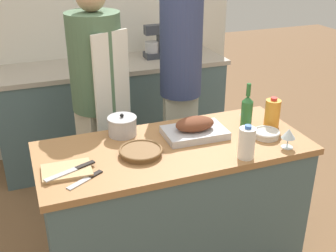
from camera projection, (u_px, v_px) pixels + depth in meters
name	position (u px, v px, depth m)	size (l,w,h in m)	color
kitchen_island	(174.00, 206.00, 2.64)	(1.59, 0.69, 0.86)	#4C666B
back_counter	(114.00, 111.00, 3.93)	(2.09, 0.60, 0.93)	#4C666B
back_wall	(100.00, 17.00, 3.89)	(2.59, 0.10, 2.55)	silver
roasting_pan	(195.00, 129.00, 2.56)	(0.38, 0.25, 0.12)	#BCBCC1
wicker_basket	(141.00, 151.00, 2.35)	(0.25, 0.25, 0.04)	brown
cutting_board	(67.00, 171.00, 2.19)	(0.26, 0.20, 0.02)	tan
stock_pot	(122.00, 126.00, 2.57)	(0.18, 0.18, 0.14)	#B7B7BC
mixing_bowl	(266.00, 134.00, 2.55)	(0.16, 0.16, 0.04)	beige
juice_jug	(272.00, 113.00, 2.66)	(0.10, 0.10, 0.20)	orange
milk_jug	(247.00, 143.00, 2.29)	(0.09, 0.09, 0.20)	white
wine_bottle_green	(247.00, 112.00, 2.61)	(0.07, 0.07, 0.31)	#28662D
wine_glass_left	(289.00, 134.00, 2.40)	(0.08, 0.08, 0.12)	silver
wine_glass_right	(246.00, 111.00, 2.72)	(0.08, 0.08, 0.11)	silver
knife_chef	(72.00, 170.00, 2.17)	(0.28, 0.13, 0.01)	#B7B7BC
knife_paring	(86.00, 179.00, 2.12)	(0.20, 0.14, 0.01)	#B7B7BC
stand_mixer	(154.00, 44.00, 3.85)	(0.18, 0.14, 0.30)	#333842
condiment_bottle_tall	(104.00, 49.00, 3.81)	(0.05, 0.05, 0.21)	#234C28
condiment_bottle_short	(174.00, 47.00, 3.87)	(0.06, 0.06, 0.22)	maroon
condiment_bottle_extra	(193.00, 45.00, 4.09)	(0.07, 0.07, 0.14)	#B28E2D
person_cook_aproned	(98.00, 92.00, 3.03)	(0.40, 0.42, 1.71)	beige
person_cook_guest	(181.00, 75.00, 3.15)	(0.31, 0.31, 1.81)	beige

